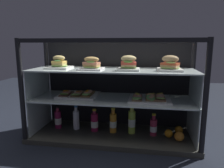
% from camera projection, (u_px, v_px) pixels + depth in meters
% --- Properties ---
extents(ground_plane, '(6.00, 6.00, 0.02)m').
position_uv_depth(ground_plane, '(112.00, 138.00, 1.86)').
color(ground_plane, black).
rests_on(ground_plane, ground).
extents(case_base_deck, '(1.43, 0.49, 0.04)m').
position_uv_depth(case_base_deck, '(112.00, 135.00, 1.86)').
color(case_base_deck, '#393831').
rests_on(case_base_deck, ground).
extents(case_frame, '(1.43, 0.49, 0.86)m').
position_uv_depth(case_frame, '(114.00, 82.00, 1.89)').
color(case_frame, black).
rests_on(case_frame, ground).
extents(riser_lower_tier, '(1.35, 0.42, 0.31)m').
position_uv_depth(riser_lower_tier, '(112.00, 117.00, 1.82)').
color(riser_lower_tier, silver).
rests_on(riser_lower_tier, case_base_deck).
extents(shelf_lower_glass, '(1.37, 0.43, 0.01)m').
position_uv_depth(shelf_lower_glass, '(112.00, 99.00, 1.79)').
color(shelf_lower_glass, silver).
rests_on(shelf_lower_glass, riser_lower_tier).
extents(riser_upper_tier, '(1.35, 0.42, 0.24)m').
position_uv_depth(riser_upper_tier, '(112.00, 85.00, 1.77)').
color(riser_upper_tier, silver).
rests_on(riser_upper_tier, shelf_lower_glass).
extents(shelf_upper_glass, '(1.37, 0.43, 0.01)m').
position_uv_depth(shelf_upper_glass, '(112.00, 70.00, 1.75)').
color(shelf_upper_glass, silver).
rests_on(shelf_upper_glass, riser_upper_tier).
extents(plated_roll_sandwich_far_left, '(0.20, 0.20, 0.11)m').
position_uv_depth(plated_roll_sandwich_far_left, '(59.00, 64.00, 1.81)').
color(plated_roll_sandwich_far_left, white).
rests_on(plated_roll_sandwich_far_left, shelf_upper_glass).
extents(plated_roll_sandwich_center, '(0.19, 0.19, 0.11)m').
position_uv_depth(plated_roll_sandwich_center, '(92.00, 65.00, 1.72)').
color(plated_roll_sandwich_center, white).
rests_on(plated_roll_sandwich_center, shelf_upper_glass).
extents(plated_roll_sandwich_mid_right, '(0.17, 0.17, 0.12)m').
position_uv_depth(plated_roll_sandwich_mid_right, '(129.00, 64.00, 1.66)').
color(plated_roll_sandwich_mid_right, white).
rests_on(plated_roll_sandwich_mid_right, shelf_upper_glass).
extents(plated_roll_sandwich_near_left_corner, '(0.18, 0.18, 0.12)m').
position_uv_depth(plated_roll_sandwich_near_left_corner, '(170.00, 65.00, 1.63)').
color(plated_roll_sandwich_near_left_corner, white).
rests_on(plated_roll_sandwich_near_left_corner, shelf_upper_glass).
extents(open_sandwich_tray_far_right, '(0.34, 0.29, 0.06)m').
position_uv_depth(open_sandwich_tray_far_right, '(78.00, 94.00, 1.86)').
color(open_sandwich_tray_far_right, white).
rests_on(open_sandwich_tray_far_right, shelf_lower_glass).
extents(open_sandwich_tray_far_left, '(0.34, 0.29, 0.06)m').
position_uv_depth(open_sandwich_tray_far_left, '(150.00, 98.00, 1.73)').
color(open_sandwich_tray_far_left, white).
rests_on(open_sandwich_tray_far_left, shelf_lower_glass).
extents(juice_bottle_back_center, '(0.06, 0.06, 0.20)m').
position_uv_depth(juice_bottle_back_center, '(58.00, 119.00, 1.96)').
color(juice_bottle_back_center, '#8F1B47').
rests_on(juice_bottle_back_center, case_base_deck).
extents(juice_bottle_front_second, '(0.06, 0.06, 0.22)m').
position_uv_depth(juice_bottle_front_second, '(76.00, 120.00, 1.93)').
color(juice_bottle_front_second, white).
rests_on(juice_bottle_front_second, case_base_deck).
extents(juice_bottle_back_right, '(0.06, 0.06, 0.21)m').
position_uv_depth(juice_bottle_back_right, '(95.00, 122.00, 1.89)').
color(juice_bottle_back_right, '#9E1B44').
rests_on(juice_bottle_back_right, case_base_deck).
extents(juice_bottle_front_fourth, '(0.06, 0.06, 0.22)m').
position_uv_depth(juice_bottle_front_fourth, '(113.00, 123.00, 1.86)').
color(juice_bottle_front_fourth, orange).
rests_on(juice_bottle_front_fourth, case_base_deck).
extents(juice_bottle_front_left_end, '(0.06, 0.06, 0.26)m').
position_uv_depth(juice_bottle_front_left_end, '(132.00, 121.00, 1.84)').
color(juice_bottle_front_left_end, '#B2D647').
rests_on(juice_bottle_front_left_end, case_base_deck).
extents(juice_bottle_front_right_end, '(0.06, 0.06, 0.19)m').
position_uv_depth(juice_bottle_front_right_end, '(153.00, 127.00, 1.80)').
color(juice_bottle_front_right_end, '#A32A45').
rests_on(juice_bottle_front_right_end, case_base_deck).
extents(orange_fruit_beside_bottles, '(0.07, 0.07, 0.07)m').
position_uv_depth(orange_fruit_beside_bottles, '(169.00, 133.00, 1.76)').
color(orange_fruit_beside_bottles, orange).
rests_on(orange_fruit_beside_bottles, case_base_deck).
extents(orange_fruit_near_left_post, '(0.08, 0.08, 0.08)m').
position_uv_depth(orange_fruit_near_left_post, '(179.00, 136.00, 1.70)').
color(orange_fruit_near_left_post, orange).
rests_on(orange_fruit_near_left_post, case_base_deck).
extents(orange_fruit_rolled_forward, '(0.07, 0.07, 0.07)m').
position_uv_depth(orange_fruit_rolled_forward, '(179.00, 130.00, 1.84)').
color(orange_fruit_rolled_forward, orange).
rests_on(orange_fruit_rolled_forward, case_base_deck).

